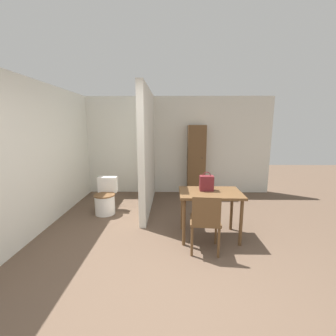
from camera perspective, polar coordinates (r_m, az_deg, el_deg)
name	(u,v)px	position (r m, az deg, el deg)	size (l,w,h in m)	color
ground_plane	(166,289)	(2.80, -0.45, -28.45)	(16.00, 16.00, 0.00)	brown
wall_back	(169,146)	(5.93, 0.36, 5.70)	(5.26, 0.12, 2.50)	silver
wall_left	(48,155)	(4.63, -28.22, 3.00)	(0.12, 4.68, 2.50)	silver
partition_wall	(148,150)	(4.81, -5.16, 4.48)	(0.12, 2.19, 2.50)	silver
dining_table	(210,198)	(3.61, 10.63, -7.53)	(0.96, 0.65, 0.75)	brown
wooden_chair	(205,220)	(3.23, 9.47, -12.95)	(0.46, 0.46, 0.86)	brown
toilet	(106,199)	(4.81, -15.54, -7.55)	(0.42, 0.57, 0.71)	white
handbag	(207,183)	(3.61, 9.76, -3.76)	(0.21, 0.13, 0.30)	maroon
wooden_cabinet	(196,161)	(5.77, 7.20, 1.89)	(0.45, 0.35, 1.78)	brown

